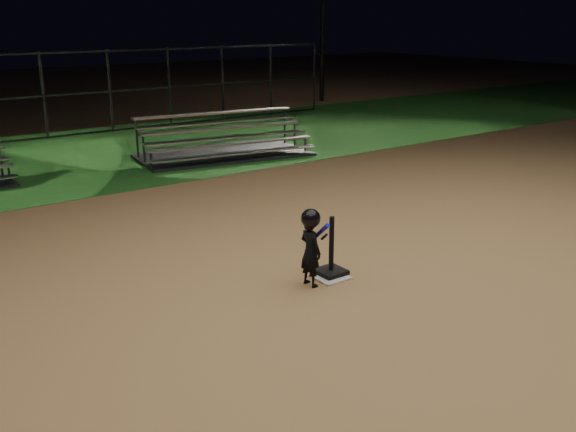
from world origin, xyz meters
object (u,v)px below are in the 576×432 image
object	(u,v)px
home_plate	(330,277)
batting_tee	(331,263)
bleacher_right	(224,148)
child_batter	(311,245)

from	to	relation	value
home_plate	batting_tee	xyz separation A→B (m)	(0.07, 0.07, 0.17)
home_plate	bleacher_right	size ratio (longest dim) A/B	0.10
child_batter	home_plate	bearing A→B (deg)	-88.65
home_plate	batting_tee	bearing A→B (deg)	45.35
home_plate	bleacher_right	bearing A→B (deg)	69.42
batting_tee	bleacher_right	distance (m)	8.24
batting_tee	bleacher_right	size ratio (longest dim) A/B	0.18
batting_tee	bleacher_right	xyz separation A→B (m)	(2.86, 7.73, 0.04)
home_plate	bleacher_right	xyz separation A→B (m)	(2.93, 7.79, 0.21)
child_batter	bleacher_right	xyz separation A→B (m)	(3.31, 7.83, -0.36)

